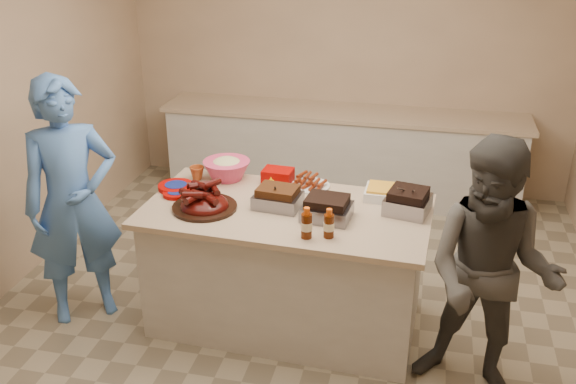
% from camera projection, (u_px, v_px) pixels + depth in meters
% --- Properties ---
extents(room, '(4.50, 5.00, 2.70)m').
position_uv_depth(room, '(296.00, 314.00, 4.73)').
color(room, tan).
rests_on(room, ground).
extents(back_counter, '(3.60, 0.64, 0.90)m').
position_uv_depth(back_counter, '(341.00, 153.00, 6.50)').
color(back_counter, beige).
rests_on(back_counter, ground).
extents(island, '(1.95, 1.09, 0.90)m').
position_uv_depth(island, '(286.00, 320.00, 4.65)').
color(island, beige).
rests_on(island, ground).
extents(rib_platter, '(0.48, 0.48, 0.17)m').
position_uv_depth(rib_platter, '(205.00, 209.00, 4.28)').
color(rib_platter, '#460A07').
rests_on(rib_platter, island).
extents(pulled_pork_tray, '(0.33, 0.26, 0.09)m').
position_uv_depth(pulled_pork_tray, '(278.00, 207.00, 4.30)').
color(pulled_pork_tray, '#47230F').
rests_on(pulled_pork_tray, island).
extents(brisket_tray, '(0.33, 0.28, 0.09)m').
position_uv_depth(brisket_tray, '(327.00, 218.00, 4.15)').
color(brisket_tray, black).
rests_on(brisket_tray, island).
extents(roasting_pan, '(0.32, 0.32, 0.11)m').
position_uv_depth(roasting_pan, '(407.00, 212.00, 4.23)').
color(roasting_pan, gray).
rests_on(roasting_pan, island).
extents(coleslaw_bowl, '(0.36, 0.36, 0.24)m').
position_uv_depth(coleslaw_bowl, '(227.00, 179.00, 4.75)').
color(coleslaw_bowl, '#D73963').
rests_on(coleslaw_bowl, island).
extents(sausage_plate, '(0.35, 0.35, 0.05)m').
position_uv_depth(sausage_plate, '(310.00, 187.00, 4.61)').
color(sausage_plate, silver).
rests_on(sausage_plate, island).
extents(mac_cheese_dish, '(0.34, 0.25, 0.09)m').
position_uv_depth(mac_cheese_dish, '(389.00, 198.00, 4.43)').
color(mac_cheese_dish, gold).
rests_on(mac_cheese_dish, island).
extents(bbq_bottle_a, '(0.07, 0.07, 0.20)m').
position_uv_depth(bbq_bottle_a, '(306.00, 237.00, 3.91)').
color(bbq_bottle_a, '#441804').
rests_on(bbq_bottle_a, island).
extents(bbq_bottle_b, '(0.07, 0.07, 0.19)m').
position_uv_depth(bbq_bottle_b, '(329.00, 237.00, 3.91)').
color(bbq_bottle_b, '#441804').
rests_on(bbq_bottle_b, island).
extents(mustard_bottle, '(0.05, 0.05, 0.12)m').
position_uv_depth(mustard_bottle, '(271.00, 192.00, 4.52)').
color(mustard_bottle, '#E3A200').
rests_on(mustard_bottle, island).
extents(sauce_bowl, '(0.14, 0.05, 0.14)m').
position_uv_depth(sauce_bowl, '(272.00, 197.00, 4.44)').
color(sauce_bowl, silver).
rests_on(sauce_bowl, island).
extents(plate_stack_large, '(0.26, 0.26, 0.03)m').
position_uv_depth(plate_stack_large, '(176.00, 189.00, 4.58)').
color(plate_stack_large, '#930300').
rests_on(plate_stack_large, island).
extents(plate_stack_small, '(0.19, 0.19, 0.03)m').
position_uv_depth(plate_stack_small, '(176.00, 195.00, 4.47)').
color(plate_stack_small, '#930300').
rests_on(plate_stack_small, island).
extents(plastic_cup, '(0.11, 0.10, 0.11)m').
position_uv_depth(plastic_cup, '(197.00, 179.00, 4.74)').
color(plastic_cup, '#9F461C').
rests_on(plastic_cup, island).
extents(basket_stack, '(0.22, 0.17, 0.11)m').
position_uv_depth(basket_stack, '(278.00, 183.00, 4.67)').
color(basket_stack, '#930300').
rests_on(basket_stack, island).
extents(guest_blue, '(1.59, 1.80, 0.42)m').
position_uv_depth(guest_blue, '(89.00, 310.00, 4.76)').
color(guest_blue, '#497BC8').
rests_on(guest_blue, ground).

